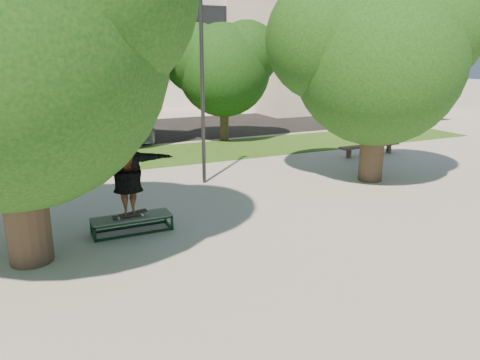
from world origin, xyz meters
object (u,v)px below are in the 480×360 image
car_dark (48,122)px  grind_box (132,224)px  car_grey (95,123)px  bench (370,146)px  car_silver_b (127,122)px  tree_right (375,50)px  lamppost (202,82)px

car_dark → grind_box: bearing=-89.9°
grind_box → car_grey: car_grey is taller
bench → car_silver_b: car_silver_b is taller
tree_right → grind_box: 8.96m
bench → grind_box: bearing=-158.9°
bench → car_dark: car_dark is taller
car_dark → car_silver_b: car_silver_b is taller
car_dark → car_silver_b: bearing=-29.9°
lamppost → grind_box: bearing=-132.9°
bench → car_silver_b: (-8.00, 8.12, 0.40)m
car_dark → tree_right: bearing=-58.7°
grind_box → bench: 11.37m
tree_right → car_dark: 15.87m
tree_right → car_dark: tree_right is taller
lamppost → bench: bearing=7.6°
tree_right → car_dark: bearing=124.8°
grind_box → car_grey: size_ratio=0.33×
tree_right → car_grey: (-6.80, 11.59, -3.33)m
car_grey → car_silver_b: size_ratio=1.05×
grind_box → bench: bench is taller
tree_right → bench: bearing=48.5°
bench → car_grey: car_grey is taller
grind_box → car_silver_b: car_silver_b is taller
car_dark → lamppost: bearing=-73.6°
lamppost → bench: 8.06m
car_grey → car_silver_b: bearing=-27.2°
bench → lamppost: bearing=-173.4°
bench → car_dark: size_ratio=0.63×
tree_right → lamppost: 5.36m
car_silver_b → tree_right: bearing=-56.6°
car_grey → car_silver_b: (1.38, -0.55, -0.00)m
lamppost → bench: lamppost is taller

